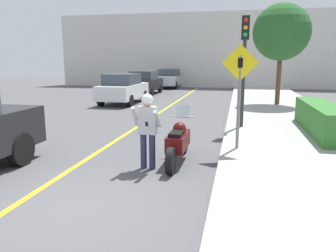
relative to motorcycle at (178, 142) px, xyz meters
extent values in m
plane|color=#4C4C4F|center=(-1.64, -2.79, -0.50)|extent=(80.00, 80.00, 0.00)
cube|color=#9E9E99|center=(3.16, 1.21, -0.42)|extent=(4.40, 44.00, 0.15)
cube|color=yellow|center=(-2.24, 3.21, -0.49)|extent=(0.12, 36.00, 0.01)
cube|color=beige|center=(-1.64, 23.21, 2.83)|extent=(28.00, 1.20, 6.64)
cylinder|color=black|center=(0.00, -0.86, -0.20)|extent=(0.14, 0.59, 0.59)
cylinder|color=black|center=(0.00, 0.84, -0.20)|extent=(0.14, 0.59, 0.59)
cube|color=#510C0C|center=(0.00, -0.01, 0.03)|extent=(0.40, 1.17, 0.36)
sphere|color=#510C0C|center=(0.00, 0.15, 0.29)|extent=(0.32, 0.32, 0.32)
cube|color=black|center=(0.00, -0.28, 0.25)|extent=(0.28, 0.48, 0.10)
cylinder|color=silver|center=(0.00, 0.58, 0.51)|extent=(0.62, 0.03, 0.03)
cube|color=silver|center=(0.00, 0.65, 0.63)|extent=(0.36, 0.12, 0.31)
cylinder|color=#282D4C|center=(-0.68, -0.60, -0.10)|extent=(0.14, 0.14, 0.80)
cylinder|color=#282D4C|center=(-0.48, -0.60, -0.10)|extent=(0.14, 0.14, 0.80)
cube|color=#B7B7BC|center=(-0.58, -0.60, 0.61)|extent=(0.40, 0.22, 0.61)
cylinder|color=#B7B7BC|center=(-0.83, -0.70, 0.70)|extent=(0.09, 0.37, 0.48)
cylinder|color=#B7B7BC|center=(-0.33, -0.72, 0.67)|extent=(0.09, 0.43, 0.43)
sphere|color=tan|center=(-0.58, -0.60, 1.01)|extent=(0.22, 0.22, 0.22)
sphere|color=white|center=(-0.58, -0.60, 1.06)|extent=(0.26, 0.26, 0.26)
cube|color=black|center=(-0.52, -0.88, 0.58)|extent=(0.06, 0.05, 0.11)
cylinder|color=black|center=(-3.49, -1.00, -0.12)|extent=(0.22, 0.76, 0.76)
cylinder|color=slate|center=(1.36, 1.06, 0.84)|extent=(0.08, 0.08, 2.37)
cube|color=yellow|center=(1.36, 1.04, 1.83)|extent=(0.91, 0.02, 0.91)
cube|color=black|center=(1.36, 1.03, 1.83)|extent=(0.12, 0.01, 0.24)
cylinder|color=#2D2D30|center=(1.49, 4.02, 1.49)|extent=(0.12, 0.12, 3.67)
cube|color=black|center=(1.49, 4.00, 2.94)|extent=(0.26, 0.22, 0.76)
sphere|color=red|center=(1.49, 3.88, 3.16)|extent=(0.14, 0.14, 0.14)
sphere|color=gold|center=(1.49, 3.88, 2.94)|extent=(0.14, 0.14, 0.14)
sphere|color=green|center=(1.49, 3.88, 2.72)|extent=(0.14, 0.14, 0.14)
cube|color=#33702D|center=(3.96, 3.61, 0.10)|extent=(0.90, 4.52, 0.89)
cylinder|color=brown|center=(3.35, 10.51, 0.99)|extent=(0.24, 0.24, 2.66)
sphere|color=#285B28|center=(3.35, 10.51, 3.32)|extent=(2.86, 2.86, 2.86)
cylinder|color=black|center=(-5.88, 11.57, -0.18)|extent=(0.22, 0.64, 0.64)
cylinder|color=black|center=(-4.22, 11.57, -0.18)|extent=(0.22, 0.64, 0.64)
cylinder|color=black|center=(-5.88, 8.97, -0.18)|extent=(0.22, 0.64, 0.64)
cylinder|color=black|center=(-4.22, 8.97, -0.18)|extent=(0.22, 0.64, 0.64)
cube|color=white|center=(-5.05, 10.27, 0.20)|extent=(1.80, 4.20, 0.76)
cube|color=#38424C|center=(-5.05, 10.10, 0.88)|extent=(1.58, 2.18, 0.60)
cylinder|color=black|center=(-6.18, 17.02, -0.18)|extent=(0.22, 0.64, 0.64)
cylinder|color=black|center=(-4.53, 17.02, -0.18)|extent=(0.22, 0.64, 0.64)
cylinder|color=black|center=(-6.18, 14.41, -0.18)|extent=(0.22, 0.64, 0.64)
cylinder|color=black|center=(-4.53, 14.41, -0.18)|extent=(0.22, 0.64, 0.64)
cube|color=black|center=(-5.36, 15.71, 0.20)|extent=(1.80, 4.20, 0.76)
cube|color=#38424C|center=(-5.36, 15.55, 0.88)|extent=(1.58, 2.18, 0.60)
cylinder|color=black|center=(-5.62, 22.94, -0.18)|extent=(0.22, 0.64, 0.64)
cylinder|color=black|center=(-3.96, 22.94, -0.18)|extent=(0.22, 0.64, 0.64)
cylinder|color=black|center=(-5.62, 20.34, -0.18)|extent=(0.22, 0.64, 0.64)
cylinder|color=black|center=(-3.96, 20.34, -0.18)|extent=(0.22, 0.64, 0.64)
cube|color=silver|center=(-4.79, 21.64, 0.20)|extent=(1.80, 4.20, 0.76)
cube|color=#38424C|center=(-4.79, 21.47, 0.88)|extent=(1.58, 2.18, 0.60)
camera|label=1|loc=(1.34, -7.39, 1.88)|focal=35.00mm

